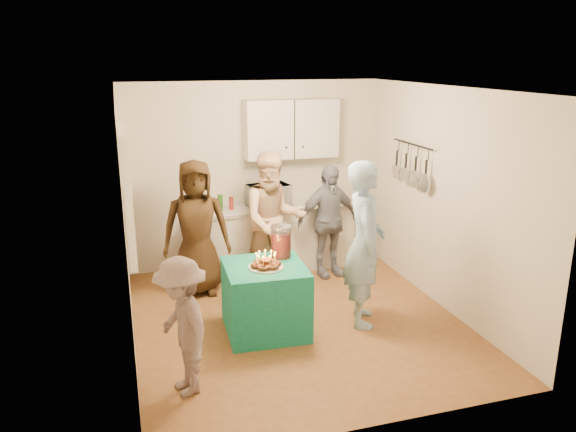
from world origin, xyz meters
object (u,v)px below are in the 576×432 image
object	(u,v)px
woman_back_center	(273,220)
woman_back_right	(328,221)
microwave	(268,196)
punch_jar	(281,242)
man_birthday	(364,244)
woman_back_left	(196,228)
party_table	(265,299)
child_near_left	(182,327)
counter	(274,239)

from	to	relation	value
woman_back_center	woman_back_right	xyz separation A→B (m)	(0.79, 0.11, -0.11)
microwave	woman_back_center	bearing A→B (deg)	-109.81
punch_jar	woman_back_center	distance (m)	1.04
microwave	punch_jar	distance (m)	1.64
man_birthday	woman_back_left	distance (m)	2.15
man_birthday	party_table	bearing A→B (deg)	103.20
party_table	child_near_left	world-z (taller)	child_near_left
woman_back_left	counter	bearing A→B (deg)	30.68
punch_jar	woman_back_center	size ratio (longest dim) A/B	0.19
microwave	counter	bearing A→B (deg)	-11.15
counter	man_birthday	xyz separation A→B (m)	(0.51, -1.92, 0.50)
party_table	microwave	bearing A→B (deg)	73.91
counter	man_birthday	world-z (taller)	man_birthday
counter	woman_back_right	world-z (taller)	woman_back_right
party_table	woman_back_left	world-z (taller)	woman_back_left
man_birthday	child_near_left	xyz separation A→B (m)	(-2.10, -0.82, -0.29)
punch_jar	woman_back_center	world-z (taller)	woman_back_center
counter	microwave	size ratio (longest dim) A/B	3.99
counter	woman_back_right	xyz separation A→B (m)	(0.63, -0.48, 0.34)
punch_jar	microwave	bearing A→B (deg)	80.01
microwave	woman_back_center	xyz separation A→B (m)	(-0.09, -0.58, -0.18)
microwave	woman_back_left	world-z (taller)	woman_back_left
woman_back_center	woman_back_right	world-z (taller)	woman_back_center
microwave	punch_jar	bearing A→B (deg)	-111.14
punch_jar	woman_back_left	world-z (taller)	woman_back_left
man_birthday	woman_back_center	size ratio (longest dim) A/B	1.05
woman_back_center	woman_back_left	bearing A→B (deg)	-179.52
punch_jar	man_birthday	xyz separation A→B (m)	(0.86, -0.32, -0.00)
counter	punch_jar	world-z (taller)	punch_jar
man_birthday	child_near_left	bearing A→B (deg)	129.38
counter	woman_back_left	world-z (taller)	woman_back_left
microwave	woman_back_right	size ratio (longest dim) A/B	0.36
punch_jar	woman_back_left	size ratio (longest dim) A/B	0.20
microwave	child_near_left	size ratio (longest dim) A/B	0.43
party_table	woman_back_right	world-z (taller)	woman_back_right
party_table	man_birthday	world-z (taller)	man_birthday
microwave	woman_back_right	distance (m)	0.90
man_birthday	child_near_left	world-z (taller)	man_birthday
party_table	man_birthday	bearing A→B (deg)	-4.70
microwave	woman_back_center	distance (m)	0.62
counter	child_near_left	size ratio (longest dim) A/B	1.72
woman_back_center	woman_back_right	distance (m)	0.81
man_birthday	woman_back_right	bearing A→B (deg)	13.08
party_table	woman_back_center	xyz separation A→B (m)	(0.44, 1.25, 0.50)
woman_back_left	woman_back_center	bearing A→B (deg)	3.40
microwave	child_near_left	distance (m)	3.16
party_table	man_birthday	xyz separation A→B (m)	(1.11, -0.09, 0.55)
microwave	man_birthday	size ratio (longest dim) A/B	0.30
party_table	woman_back_center	world-z (taller)	woman_back_center
punch_jar	woman_back_right	bearing A→B (deg)	48.89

